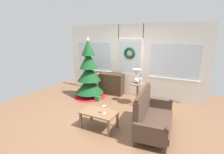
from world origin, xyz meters
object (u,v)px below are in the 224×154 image
at_px(settee_sofa, 150,115).
at_px(coffee_table, 99,114).
at_px(dresser_cabinet, 112,84).
at_px(gift_box, 98,98).
at_px(side_table, 138,89).
at_px(flower_vase, 140,81).
at_px(christmas_tree, 89,76).
at_px(table_lamp, 137,74).
at_px(wine_glass, 104,108).

relative_size(settee_sofa, coffee_table, 1.92).
distance_m(dresser_cabinet, gift_box, 0.92).
distance_m(dresser_cabinet, side_table, 1.30).
relative_size(side_table, flower_vase, 1.98).
bearing_deg(gift_box, coffee_table, -56.52).
bearing_deg(dresser_cabinet, flower_vase, -23.40).
distance_m(side_table, gift_box, 1.39).
bearing_deg(side_table, coffee_table, -100.42).
distance_m(flower_vase, coffee_table, 1.85).
relative_size(christmas_tree, flower_vase, 6.07).
distance_m(side_table, table_lamp, 0.49).
relative_size(coffee_table, wine_glass, 4.32).
xyz_separation_m(flower_vase, coffee_table, (-0.43, -1.74, -0.46)).
relative_size(dresser_cabinet, wine_glass, 4.73).
relative_size(table_lamp, gift_box, 2.65).
height_order(dresser_cabinet, side_table, dresser_cabinet).
bearing_deg(settee_sofa, dresser_cabinet, 136.84).
xyz_separation_m(christmas_tree, table_lamp, (1.68, 0.20, 0.20)).
relative_size(christmas_tree, wine_glass, 10.89).
distance_m(side_table, coffee_table, 1.83).
height_order(flower_vase, wine_glass, flower_vase).
bearing_deg(coffee_table, wine_glass, -8.30).
distance_m(side_table, wine_glass, 1.83).
distance_m(table_lamp, wine_glass, 1.91).
height_order(dresser_cabinet, gift_box, dresser_cabinet).
bearing_deg(wine_glass, christmas_tree, 133.41).
height_order(side_table, gift_box, side_table).
xyz_separation_m(dresser_cabinet, gift_box, (-0.08, -0.86, -0.31)).
bearing_deg(settee_sofa, wine_glass, -154.01).
xyz_separation_m(settee_sofa, coffee_table, (-1.11, -0.44, -0.03)).
bearing_deg(flower_vase, settee_sofa, -62.25).
distance_m(settee_sofa, coffee_table, 1.20).
height_order(dresser_cabinet, wine_glass, dresser_cabinet).
distance_m(christmas_tree, coffee_table, 2.20).
bearing_deg(settee_sofa, flower_vase, 117.75).
height_order(coffee_table, gift_box, coffee_table).
bearing_deg(wine_glass, gift_box, 127.14).
height_order(christmas_tree, dresser_cabinet, christmas_tree).
height_order(side_table, coffee_table, side_table).
xyz_separation_m(table_lamp, wine_glass, (-0.12, -1.86, -0.43)).
relative_size(christmas_tree, gift_box, 12.78).
distance_m(settee_sofa, flower_vase, 1.53).
xyz_separation_m(christmas_tree, settee_sofa, (2.53, -1.19, -0.40)).
xyz_separation_m(side_table, table_lamp, (-0.06, 0.04, 0.49)).
xyz_separation_m(coffee_table, gift_box, (-0.95, 1.44, -0.26)).
xyz_separation_m(settee_sofa, wine_glass, (-0.96, -0.47, 0.17)).
relative_size(dresser_cabinet, settee_sofa, 0.57).
bearing_deg(flower_vase, christmas_tree, -176.78).
bearing_deg(coffee_table, table_lamp, 81.63).
height_order(side_table, flower_vase, flower_vase).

